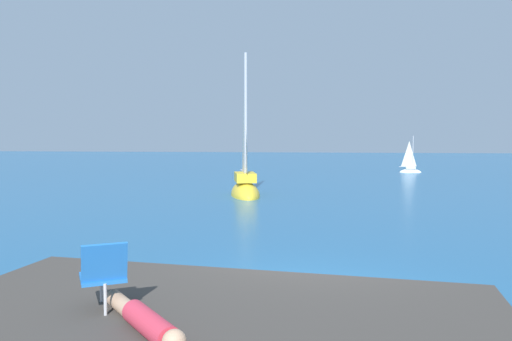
{
  "coord_description": "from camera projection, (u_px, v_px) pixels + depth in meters",
  "views": [
    {
      "loc": [
        0.25,
        -8.62,
        2.77
      ],
      "look_at": [
        -2.4,
        11.06,
        1.41
      ],
      "focal_mm": 34.47,
      "sensor_mm": 36.0,
      "label": 1
    }
  ],
  "objects": [
    {
      "name": "boulder_seaward",
      "position": [
        73.0,
        312.0,
        7.79
      ],
      "size": [
        1.06,
        1.21,
        0.74
      ],
      "primitive_type": "cube",
      "rotation": [
        -0.12,
        0.17,
        1.14
      ],
      "color": "#484136",
      "rests_on": "ground"
    },
    {
      "name": "boulder_inland",
      "position": [
        121.0,
        311.0,
        7.81
      ],
      "size": [
        1.83,
        1.87,
        0.97
      ],
      "primitive_type": "cube",
      "rotation": [
        -0.16,
        0.01,
        2.16
      ],
      "color": "#3A3F32",
      "rests_on": "ground"
    },
    {
      "name": "ground_plane",
      "position": [
        307.0,
        293.0,
        8.75
      ],
      "size": [
        160.0,
        160.0,
        0.0
      ],
      "primitive_type": "plane",
      "color": "#236093"
    },
    {
      "name": "person_sunbather",
      "position": [
        145.0,
        321.0,
        4.87
      ],
      "size": [
        1.28,
        1.39,
        0.25
      ],
      "rotation": [
        0.0,
        0.0,
        2.31
      ],
      "color": "#DB384C",
      "rests_on": "shore_ledge"
    },
    {
      "name": "sailboat_far",
      "position": [
        410.0,
        170.0,
        38.28
      ],
      "size": [
        1.71,
        0.59,
        3.15
      ],
      "rotation": [
        0.0,
        0.0,
        0.01
      ],
      "color": "white",
      "rests_on": "ground"
    },
    {
      "name": "sailboat_near",
      "position": [
        245.0,
        187.0,
        23.26
      ],
      "size": [
        2.23,
        4.03,
        7.28
      ],
      "rotation": [
        0.0,
        0.0,
        4.96
      ],
      "color": "yellow",
      "rests_on": "ground"
    },
    {
      "name": "beach_chair",
      "position": [
        103.0,
        272.0,
        5.44
      ],
      "size": [
        0.71,
        0.76,
        0.8
      ],
      "rotation": [
        0.0,
        0.0,
        2.1
      ],
      "color": "blue",
      "rests_on": "shore_ledge"
    }
  ]
}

